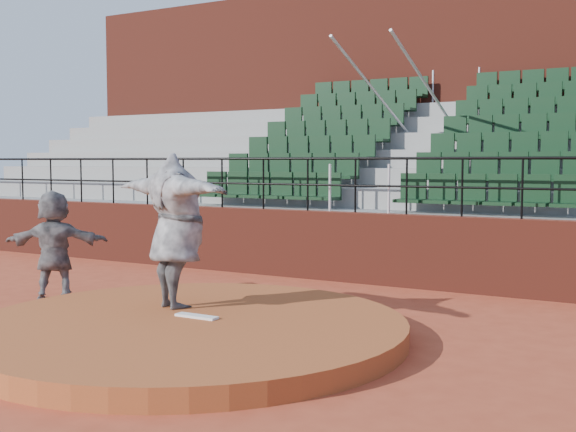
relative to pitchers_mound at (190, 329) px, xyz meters
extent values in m
plane|color=#AD4227|center=(0.00, 0.00, -0.12)|extent=(90.00, 90.00, 0.00)
cylinder|color=#A44E24|center=(0.00, 0.00, 0.00)|extent=(5.50, 5.50, 0.25)
cube|color=white|center=(0.00, 0.15, 0.14)|extent=(0.60, 0.15, 0.03)
cube|color=maroon|center=(0.00, 5.00, 0.53)|extent=(24.00, 0.30, 1.30)
cylinder|color=black|center=(0.00, 5.00, 2.17)|extent=(24.00, 0.05, 0.05)
cylinder|color=black|center=(0.00, 5.00, 1.68)|extent=(24.00, 0.04, 0.04)
cylinder|color=black|center=(-9.00, 5.00, 1.67)|extent=(0.04, 0.04, 1.00)
cylinder|color=black|center=(-8.00, 5.00, 1.67)|extent=(0.04, 0.04, 1.00)
cylinder|color=black|center=(-7.00, 5.00, 1.67)|extent=(0.04, 0.04, 1.00)
cylinder|color=black|center=(-6.00, 5.00, 1.67)|extent=(0.04, 0.04, 1.00)
cylinder|color=black|center=(-5.00, 5.00, 1.67)|extent=(0.04, 0.04, 1.00)
cylinder|color=black|center=(-4.00, 5.00, 1.67)|extent=(0.04, 0.04, 1.00)
cylinder|color=black|center=(-3.00, 5.00, 1.67)|extent=(0.04, 0.04, 1.00)
cylinder|color=black|center=(-2.00, 5.00, 1.67)|extent=(0.04, 0.04, 1.00)
cylinder|color=black|center=(-1.00, 5.00, 1.67)|extent=(0.04, 0.04, 1.00)
cylinder|color=black|center=(0.00, 5.00, 1.67)|extent=(0.04, 0.04, 1.00)
cylinder|color=black|center=(1.00, 5.00, 1.67)|extent=(0.04, 0.04, 1.00)
cylinder|color=black|center=(2.00, 5.00, 1.67)|extent=(0.04, 0.04, 1.00)
cylinder|color=black|center=(3.00, 5.00, 1.67)|extent=(0.04, 0.04, 1.00)
cube|color=gray|center=(0.00, 5.58, 0.53)|extent=(24.00, 0.85, 1.30)
cube|color=black|center=(-2.25, 5.59, 1.54)|extent=(3.30, 0.48, 0.72)
cube|color=black|center=(2.25, 5.59, 1.54)|extent=(3.30, 0.48, 0.72)
cube|color=gray|center=(0.00, 6.43, 0.73)|extent=(24.00, 0.85, 1.70)
cube|color=black|center=(-2.25, 6.44, 1.94)|extent=(3.30, 0.48, 0.72)
cube|color=black|center=(2.25, 6.44, 1.94)|extent=(3.30, 0.48, 0.72)
cube|color=gray|center=(0.00, 7.28, 0.93)|extent=(24.00, 0.85, 2.10)
cube|color=black|center=(-2.25, 7.29, 2.33)|extent=(3.30, 0.48, 0.72)
cube|color=black|center=(2.25, 7.29, 2.33)|extent=(3.30, 0.48, 0.72)
cube|color=gray|center=(0.00, 8.12, 1.12)|extent=(24.00, 0.85, 2.50)
cube|color=black|center=(-2.25, 8.13, 2.73)|extent=(3.30, 0.48, 0.72)
cube|color=black|center=(2.25, 8.13, 2.73)|extent=(3.30, 0.48, 0.72)
cube|color=gray|center=(0.00, 8.97, 1.33)|extent=(24.00, 0.85, 2.90)
cube|color=black|center=(-2.25, 8.98, 3.14)|extent=(3.30, 0.48, 0.72)
cube|color=black|center=(2.25, 8.98, 3.14)|extent=(3.30, 0.48, 0.72)
cube|color=gray|center=(0.00, 9.82, 1.52)|extent=(24.00, 0.85, 3.30)
cube|color=black|center=(-2.25, 9.83, 3.53)|extent=(3.30, 0.48, 0.72)
cube|color=black|center=(2.25, 9.83, 3.53)|extent=(3.30, 0.48, 0.72)
cube|color=gray|center=(0.00, 10.68, 1.73)|extent=(24.00, 0.85, 3.70)
cube|color=black|center=(-2.25, 10.69, 3.94)|extent=(3.30, 0.48, 0.72)
cube|color=black|center=(2.25, 10.69, 3.94)|extent=(3.30, 0.48, 0.72)
cylinder|color=silver|center=(-0.60, 8.12, 3.28)|extent=(0.06, 5.97, 2.46)
cylinder|color=silver|center=(0.60, 8.12, 3.28)|extent=(0.06, 5.97, 2.46)
cube|color=maroon|center=(0.00, 12.60, 3.43)|extent=(24.00, 3.00, 7.10)
imported|color=black|center=(-0.63, 0.53, 1.18)|extent=(2.67, 1.58, 2.11)
imported|color=black|center=(-3.53, 1.03, 0.77)|extent=(1.67, 1.33, 1.78)
camera|label=1|loc=(5.55, -7.17, 2.12)|focal=45.00mm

